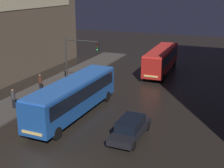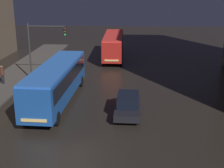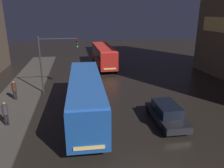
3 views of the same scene
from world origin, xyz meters
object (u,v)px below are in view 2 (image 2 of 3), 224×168
object	(u,v)px
bus_near	(57,79)
pedestrian_mid	(2,73)
traffic_light_main	(43,42)
car_taxi	(128,104)
bus_far	(113,44)

from	to	relation	value
bus_near	pedestrian_mid	xyz separation A→B (m)	(-6.40, 4.28, -0.72)
bus_near	traffic_light_main	bearing A→B (deg)	-63.98
bus_near	pedestrian_mid	bearing A→B (deg)	-32.05
pedestrian_mid	traffic_light_main	xyz separation A→B (m)	(3.73, 1.63, 2.75)
car_taxi	pedestrian_mid	size ratio (longest dim) A/B	2.67
pedestrian_mid	traffic_light_main	size ratio (longest dim) A/B	0.31
traffic_light_main	bus_far	bearing A→B (deg)	59.94
bus_near	pedestrian_mid	distance (m)	7.74
bus_far	car_taxi	xyz separation A→B (m)	(2.25, -18.85, -1.17)
car_taxi	pedestrian_mid	bearing A→B (deg)	-26.50
car_taxi	pedestrian_mid	world-z (taller)	pedestrian_mid
car_taxi	bus_near	bearing A→B (deg)	-18.73
bus_far	car_taxi	bearing A→B (deg)	95.64
bus_near	traffic_light_main	xyz separation A→B (m)	(-2.67, 5.91, 2.03)
bus_near	traffic_light_main	world-z (taller)	traffic_light_main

